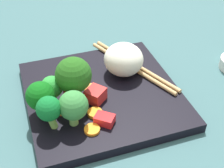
% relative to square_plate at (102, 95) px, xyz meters
% --- Properties ---
extents(ground_plane, '(1.10, 1.10, 0.02)m').
position_rel_square_plate_xyz_m(ground_plane, '(0.00, 0.00, -0.02)').
color(ground_plane, '#355A5D').
extents(square_plate, '(0.27, 0.27, 0.02)m').
position_rel_square_plate_xyz_m(square_plate, '(0.00, 0.00, 0.00)').
color(square_plate, black).
rests_on(square_plate, ground_plane).
extents(rice_mound, '(0.09, 0.09, 0.06)m').
position_rel_square_plate_xyz_m(rice_mound, '(-0.06, -0.04, 0.04)').
color(rice_mound, silver).
rests_on(rice_mound, square_plate).
extents(broccoli_floret_0, '(0.05, 0.05, 0.06)m').
position_rel_square_plate_xyz_m(broccoli_floret_0, '(0.07, 0.06, 0.05)').
color(broccoli_floret_0, '#73A851').
rests_on(broccoli_floret_0, square_plate).
extents(broccoli_floret_1, '(0.06, 0.06, 0.09)m').
position_rel_square_plate_xyz_m(broccoli_floret_1, '(0.05, 0.01, 0.06)').
color(broccoli_floret_1, '#518F3E').
rests_on(broccoli_floret_1, square_plate).
extents(broccoli_floret_2, '(0.05, 0.05, 0.06)m').
position_rel_square_plate_xyz_m(broccoli_floret_2, '(0.11, 0.02, 0.05)').
color(broccoli_floret_2, '#68A846').
rests_on(broccoli_floret_2, square_plate).
extents(broccoli_floret_3, '(0.04, 0.04, 0.05)m').
position_rel_square_plate_xyz_m(broccoli_floret_3, '(0.09, 0.00, 0.04)').
color(broccoli_floret_3, '#569647').
rests_on(broccoli_floret_3, square_plate).
extents(broccoli_floret_4, '(0.04, 0.04, 0.06)m').
position_rel_square_plate_xyz_m(broccoli_floret_4, '(0.10, 0.06, 0.05)').
color(broccoli_floret_4, '#7EAE4D').
rests_on(broccoli_floret_4, square_plate).
extents(carrot_slice_0, '(0.04, 0.04, 0.01)m').
position_rel_square_plate_xyz_m(carrot_slice_0, '(0.02, -0.01, 0.01)').
color(carrot_slice_0, orange).
rests_on(carrot_slice_0, square_plate).
extents(carrot_slice_1, '(0.03, 0.03, 0.01)m').
position_rel_square_plate_xyz_m(carrot_slice_1, '(0.06, 0.03, 0.01)').
color(carrot_slice_1, orange).
rests_on(carrot_slice_1, square_plate).
extents(carrot_slice_2, '(0.04, 0.04, 0.00)m').
position_rel_square_plate_xyz_m(carrot_slice_2, '(0.08, 0.03, 0.01)').
color(carrot_slice_2, orange).
rests_on(carrot_slice_2, square_plate).
extents(carrot_slice_3, '(0.03, 0.03, 0.01)m').
position_rel_square_plate_xyz_m(carrot_slice_3, '(0.03, 0.05, 0.01)').
color(carrot_slice_3, orange).
rests_on(carrot_slice_3, square_plate).
extents(carrot_slice_4, '(0.03, 0.03, 0.00)m').
position_rel_square_plate_xyz_m(carrot_slice_4, '(0.04, 0.09, 0.01)').
color(carrot_slice_4, orange).
rests_on(carrot_slice_4, square_plate).
extents(pepper_chunk_0, '(0.03, 0.03, 0.01)m').
position_rel_square_plate_xyz_m(pepper_chunk_0, '(0.06, -0.02, 0.02)').
color(pepper_chunk_0, red).
rests_on(pepper_chunk_0, square_plate).
extents(pepper_chunk_1, '(0.04, 0.04, 0.02)m').
position_rel_square_plate_xyz_m(pepper_chunk_1, '(0.02, 0.02, 0.02)').
color(pepper_chunk_1, red).
rests_on(pepper_chunk_1, square_plate).
extents(pepper_chunk_2, '(0.04, 0.04, 0.01)m').
position_rel_square_plate_xyz_m(pepper_chunk_2, '(0.02, 0.08, 0.02)').
color(pepper_chunk_2, red).
rests_on(pepper_chunk_2, square_plate).
extents(chopstick_pair, '(0.11, 0.21, 0.01)m').
position_rel_square_plate_xyz_m(chopstick_pair, '(-0.08, -0.05, 0.01)').
color(chopstick_pair, tan).
rests_on(chopstick_pair, square_plate).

